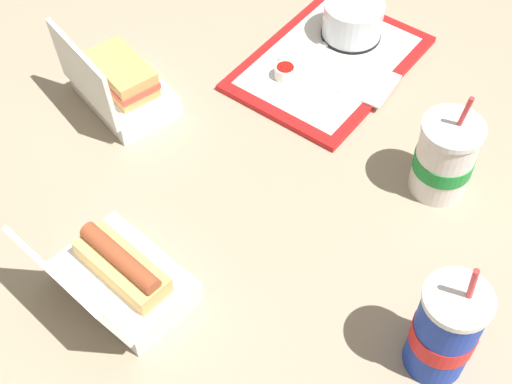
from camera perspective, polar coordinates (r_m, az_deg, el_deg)
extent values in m
plane|color=gray|center=(1.15, -2.57, -1.89)|extent=(3.20, 3.20, 0.00)
cube|color=red|center=(1.39, 5.88, 10.23)|extent=(0.39, 0.28, 0.01)
cube|color=white|center=(1.39, 5.90, 10.43)|extent=(0.34, 0.24, 0.00)
cylinder|color=black|center=(1.45, 7.59, 12.42)|extent=(0.12, 0.12, 0.01)
cylinder|color=#BC7084|center=(1.43, 7.71, 13.25)|extent=(0.09, 0.09, 0.05)
cylinder|color=silver|center=(1.43, 7.75, 13.57)|extent=(0.12, 0.12, 0.07)
cylinder|color=white|center=(1.34, 2.34, 9.56)|extent=(0.04, 0.04, 0.02)
cylinder|color=#9E140F|center=(1.33, 2.36, 9.88)|extent=(0.03, 0.03, 0.01)
cube|color=white|center=(1.35, 8.78, 8.67)|extent=(0.11, 0.11, 0.00)
cube|color=white|center=(1.40, 3.94, 11.14)|extent=(0.11, 0.05, 0.00)
cube|color=white|center=(1.07, -10.37, -6.95)|extent=(0.13, 0.20, 0.04)
cube|color=white|center=(0.98, -14.73, -7.38)|extent=(0.05, 0.20, 0.13)
cube|color=tan|center=(1.04, -10.65, -5.91)|extent=(0.06, 0.15, 0.03)
cylinder|color=#9E4728|center=(1.02, -10.84, -5.18)|extent=(0.03, 0.15, 0.03)
cylinder|color=yellow|center=(1.01, -10.92, -4.90)|extent=(0.01, 0.13, 0.01)
cube|color=white|center=(1.33, -10.40, 7.79)|extent=(0.16, 0.21, 0.04)
cube|color=white|center=(1.25, -13.65, 9.08)|extent=(0.05, 0.19, 0.12)
cube|color=tan|center=(1.31, -10.59, 8.74)|extent=(0.10, 0.14, 0.02)
cube|color=#D64C38|center=(1.30, -10.69, 9.26)|extent=(0.10, 0.15, 0.01)
cube|color=tan|center=(1.29, -10.79, 9.79)|extent=(0.10, 0.14, 0.02)
cylinder|color=#1938B7|center=(0.98, 14.82, -10.79)|extent=(0.08, 0.08, 0.16)
cylinder|color=red|center=(0.98, 14.77, -10.89)|extent=(0.09, 0.09, 0.04)
cylinder|color=white|center=(0.90, 15.90, -8.26)|extent=(0.09, 0.09, 0.01)
cylinder|color=red|center=(0.88, 16.95, -7.04)|extent=(0.01, 0.01, 0.06)
cylinder|color=white|center=(1.17, 14.81, 2.52)|extent=(0.09, 0.09, 0.13)
cylinder|color=#198C33|center=(1.17, 14.77, 2.41)|extent=(0.10, 0.10, 0.03)
cylinder|color=white|center=(1.12, 15.54, 4.92)|extent=(0.10, 0.10, 0.01)
cylinder|color=red|center=(1.10, 16.41, 6.19)|extent=(0.01, 0.01, 0.06)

